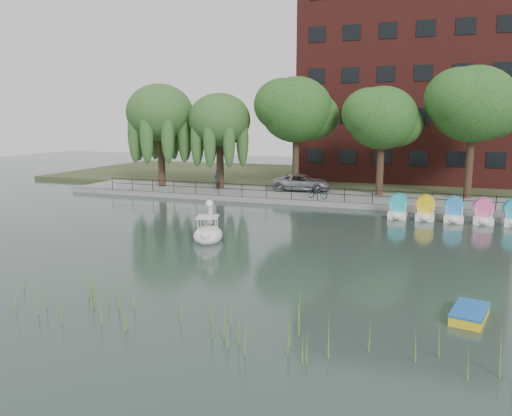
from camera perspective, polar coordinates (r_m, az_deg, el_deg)
The scene contains 18 objects.
ground_plane at distance 25.55m, azimuth -4.11°, elevation -4.29°, with size 120.00×120.00×0.00m, color #344740.
promenade at distance 40.37m, azimuth 5.12°, elevation 1.33°, with size 40.00×6.00×0.40m, color gray.
kerb at distance 37.56m, azimuth 3.97°, elevation 0.68°, with size 40.00×0.25×0.40m, color gray.
land_strip at distance 53.91m, azimuth 8.93°, elevation 3.44°, with size 60.00×22.00×0.36m, color #47512D.
railing at distance 37.60m, azimuth 4.07°, elevation 2.15°, with size 32.00×0.05×1.00m.
apartment_building at distance 52.74m, azimuth 16.88°, elevation 12.98°, with size 20.00×10.07×18.00m.
willow_left at distance 45.41m, azimuth -10.92°, elevation 10.61°, with size 5.88×5.88×9.01m.
willow_mid at distance 43.33m, azimuth -4.18°, elevation 9.97°, with size 5.32×5.32×8.15m.
broadleaf_center at distance 42.09m, azimuth 4.64°, elevation 11.07°, with size 6.00×6.00×9.25m.
broadleaf_right at distance 40.30m, azimuth 14.22°, elevation 9.88°, with size 5.40×5.40×8.32m.
broadleaf_far at distance 41.18m, azimuth 23.62°, elevation 10.76°, with size 6.30×6.30×9.71m.
minivan at distance 42.14m, azimuth 5.26°, elevation 3.06°, with size 5.69×2.61×1.58m, color gray.
bicycle at distance 38.14m, azimuth 7.04°, elevation 1.84°, with size 1.72×0.60×1.00m, color gray.
pedestrian at distance 43.07m, azimuth -4.45°, elevation 3.49°, with size 0.71×0.48×1.98m, color black.
swan_boat at distance 26.58m, azimuth -5.50°, elevation -2.75°, with size 2.20×2.78×2.06m.
pedal_boat_row at distance 34.00m, azimuth 24.51°, elevation -0.52°, with size 11.35×1.70×1.40m.
yellow_rowboat at distance 17.78m, azimuth 23.24°, elevation -11.01°, with size 1.39×2.11×0.36m.
reed_bank at distance 16.44m, azimuth -11.31°, elevation -10.57°, with size 24.00×2.40×1.20m.
Camera 1 is at (10.09, -22.60, 6.36)m, focal length 35.00 mm.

